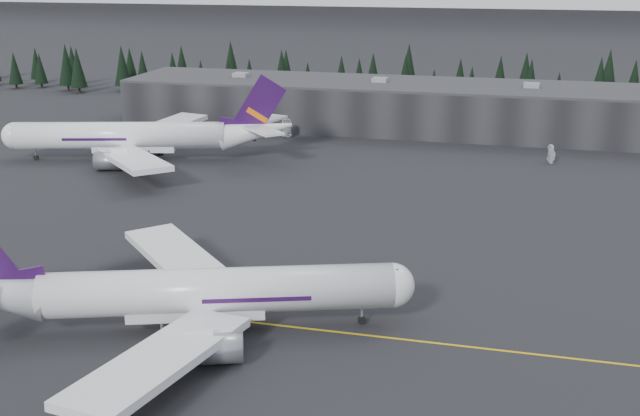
% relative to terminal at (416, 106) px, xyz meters
% --- Properties ---
extents(ground, '(1400.00, 1400.00, 0.00)m').
position_rel_terminal_xyz_m(ground, '(0.00, -125.00, -6.30)').
color(ground, black).
rests_on(ground, ground).
extents(taxiline, '(400.00, 0.40, 0.02)m').
position_rel_terminal_xyz_m(taxiline, '(0.00, -127.00, -6.29)').
color(taxiline, gold).
rests_on(taxiline, ground).
extents(terminal, '(160.00, 30.00, 12.60)m').
position_rel_terminal_xyz_m(terminal, '(0.00, 0.00, 0.00)').
color(terminal, black).
rests_on(terminal, ground).
extents(treeline, '(360.00, 20.00, 15.00)m').
position_rel_terminal_xyz_m(treeline, '(0.00, 37.00, 1.20)').
color(treeline, black).
rests_on(treeline, ground).
extents(jet_main, '(59.26, 53.29, 17.93)m').
position_rel_terminal_xyz_m(jet_main, '(-11.76, -131.44, -1.24)').
color(jet_main, white).
rests_on(jet_main, ground).
extents(jet_parked, '(65.86, 59.92, 19.76)m').
position_rel_terminal_xyz_m(jet_parked, '(-55.32, -50.31, -0.73)').
color(jet_parked, white).
rests_on(jet_parked, ground).
extents(gse_vehicle_a, '(4.09, 5.61, 1.42)m').
position_rel_terminal_xyz_m(gse_vehicle_a, '(-30.88, -19.28, -5.59)').
color(gse_vehicle_a, silver).
rests_on(gse_vehicle_a, ground).
extents(gse_vehicle_b, '(4.80, 3.38, 1.52)m').
position_rel_terminal_xyz_m(gse_vehicle_b, '(35.41, -30.92, -5.54)').
color(gse_vehicle_b, silver).
rests_on(gse_vehicle_b, ground).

